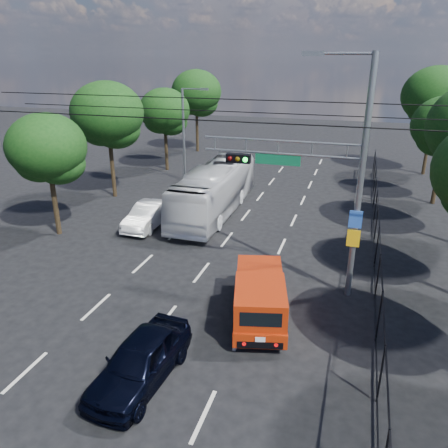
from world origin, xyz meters
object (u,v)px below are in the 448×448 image
at_px(signal_mast, 329,170).
at_px(white_bus, 215,190).
at_px(red_pickup, 259,296).
at_px(white_van, 148,215).
at_px(navy_hatchback, 140,360).

relative_size(signal_mast, white_bus, 0.89).
height_order(signal_mast, white_bus, signal_mast).
height_order(red_pickup, white_van, red_pickup).
height_order(signal_mast, red_pickup, signal_mast).
distance_m(white_bus, white_van, 4.56).
bearing_deg(white_bus, white_van, -131.19).
distance_m(navy_hatchback, white_bus, 15.37).
relative_size(navy_hatchback, white_bus, 0.40).
bearing_deg(red_pickup, navy_hatchback, -121.46).
bearing_deg(white_van, signal_mast, -24.11).
bearing_deg(red_pickup, signal_mast, 55.87).
bearing_deg(signal_mast, navy_hatchback, -122.53).
distance_m(red_pickup, navy_hatchback, 5.12).
bearing_deg(navy_hatchback, white_van, 119.76).
bearing_deg(white_van, red_pickup, -41.87).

